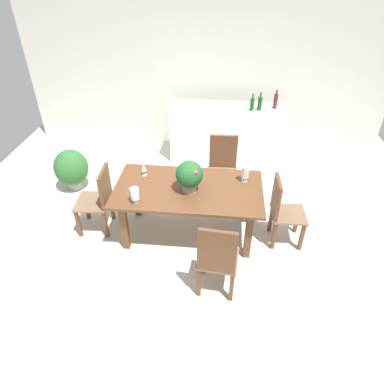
# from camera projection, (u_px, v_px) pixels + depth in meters

# --- Properties ---
(ground_plane) EXTENTS (7.04, 7.04, 0.00)m
(ground_plane) POSITION_uv_depth(u_px,v_px,m) (189.00, 229.00, 4.68)
(ground_plane) COLOR beige
(back_wall) EXTENTS (6.40, 0.10, 2.60)m
(back_wall) POSITION_uv_depth(u_px,v_px,m) (205.00, 75.00, 6.03)
(back_wall) COLOR beige
(back_wall) RESTS_ON ground
(dining_table) EXTENTS (1.81, 0.98, 0.73)m
(dining_table) POSITION_uv_depth(u_px,v_px,m) (188.00, 195.00, 4.26)
(dining_table) COLOR brown
(dining_table) RESTS_ON ground
(chair_head_end) EXTENTS (0.45, 0.47, 0.91)m
(chair_head_end) POSITION_uv_depth(u_px,v_px,m) (99.00, 197.00, 4.43)
(chair_head_end) COLOR brown
(chair_head_end) RESTS_ON ground
(chair_foot_end) EXTENTS (0.43, 0.42, 0.92)m
(chair_foot_end) POSITION_uv_depth(u_px,v_px,m) (282.00, 209.00, 4.23)
(chair_foot_end) COLOR brown
(chair_foot_end) RESTS_ON ground
(chair_near_right) EXTENTS (0.46, 0.44, 0.98)m
(chair_near_right) POSITION_uv_depth(u_px,v_px,m) (217.00, 258.00, 3.53)
(chair_near_right) COLOR brown
(chair_near_right) RESTS_ON ground
(chair_far_right) EXTENTS (0.45, 0.44, 0.96)m
(chair_far_right) POSITION_uv_depth(u_px,v_px,m) (223.00, 165.00, 5.04)
(chair_far_right) COLOR brown
(chair_far_right) RESTS_ON ground
(flower_centerpiece) EXTENTS (0.32, 0.32, 0.39)m
(flower_centerpiece) POSITION_uv_depth(u_px,v_px,m) (189.00, 175.00, 4.03)
(flower_centerpiece) COLOR gray
(flower_centerpiece) RESTS_ON dining_table
(crystal_vase_left) EXTENTS (0.11, 0.11, 0.19)m
(crystal_vase_left) POSITION_uv_depth(u_px,v_px,m) (135.00, 194.00, 3.90)
(crystal_vase_left) COLOR silver
(crystal_vase_left) RESTS_ON dining_table
(crystal_vase_center_near) EXTENTS (0.10, 0.10, 0.22)m
(crystal_vase_center_near) POSITION_uv_depth(u_px,v_px,m) (245.00, 172.00, 4.24)
(crystal_vase_center_near) COLOR silver
(crystal_vase_center_near) RESTS_ON dining_table
(wine_glass) EXTENTS (0.06, 0.06, 0.15)m
(wine_glass) POSITION_uv_depth(u_px,v_px,m) (144.00, 168.00, 4.37)
(wine_glass) COLOR silver
(wine_glass) RESTS_ON dining_table
(kitchen_counter) EXTENTS (1.93, 0.50, 0.98)m
(kitchen_counter) POSITION_uv_depth(u_px,v_px,m) (227.00, 133.00, 5.98)
(kitchen_counter) COLOR white
(kitchen_counter) RESTS_ON ground
(wine_bottle_tall) EXTENTS (0.07, 0.07, 0.29)m
(wine_bottle_tall) POSITION_uv_depth(u_px,v_px,m) (260.00, 104.00, 5.50)
(wine_bottle_tall) COLOR #194C1E
(wine_bottle_tall) RESTS_ON kitchen_counter
(wine_bottle_clear) EXTENTS (0.07, 0.07, 0.28)m
(wine_bottle_clear) POSITION_uv_depth(u_px,v_px,m) (252.00, 104.00, 5.49)
(wine_bottle_clear) COLOR #194C1E
(wine_bottle_clear) RESTS_ON kitchen_counter
(wine_bottle_dark) EXTENTS (0.07, 0.07, 0.31)m
(wine_bottle_dark) POSITION_uv_depth(u_px,v_px,m) (276.00, 101.00, 5.55)
(wine_bottle_dark) COLOR #511E28
(wine_bottle_dark) RESTS_ON kitchen_counter
(potted_plant_floor) EXTENTS (0.51, 0.51, 0.66)m
(potted_plant_floor) POSITION_uv_depth(u_px,v_px,m) (71.00, 168.00, 5.28)
(potted_plant_floor) COLOR #9E9384
(potted_plant_floor) RESTS_ON ground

